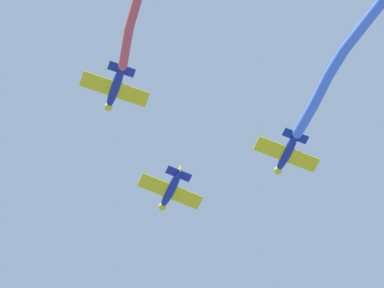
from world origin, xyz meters
TOP-DOWN VIEW (x-y plane):
  - airplane_lead at (3.33, -2.03)m, footprint 6.21×4.79m
  - airplane_left_wing at (8.66, 7.91)m, footprint 6.26×4.79m
  - airplane_right_wing at (-7.12, 2.24)m, footprint 6.24×4.79m
  - smoke_trail_right_wing at (-13.65, 16.04)m, footprint 14.46×23.14m

SIDE VIEW (x-z plane):
  - smoke_trail_right_wing at x=-13.65m, z-range 74.80..76.93m
  - airplane_lead at x=3.33m, z-range 75.42..76.97m
  - airplane_left_wing at x=8.66m, z-range 75.42..76.97m
  - airplane_right_wing at x=-7.12m, z-range 75.72..77.27m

